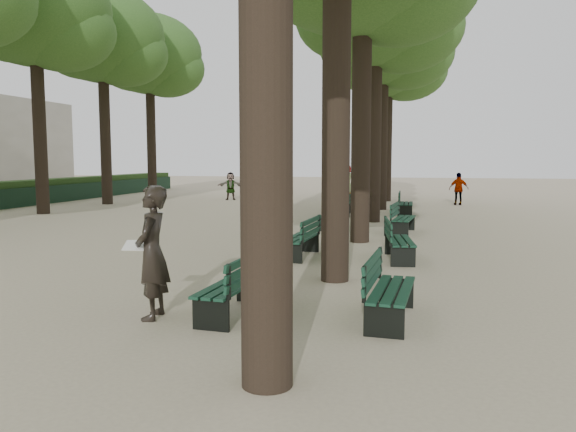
# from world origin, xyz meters

# --- Properties ---
(ground) EXTENTS (120.00, 120.00, 0.00)m
(ground) POSITION_xyz_m (0.00, 0.00, 0.00)
(ground) COLOR #B9AB8C
(ground) RESTS_ON ground
(tree_central_3) EXTENTS (6.00, 6.00, 9.95)m
(tree_central_3) POSITION_xyz_m (1.50, 13.00, 7.65)
(tree_central_3) COLOR #33261C
(tree_central_3) RESTS_ON ground
(tree_central_4) EXTENTS (6.00, 6.00, 9.95)m
(tree_central_4) POSITION_xyz_m (1.50, 18.00, 7.65)
(tree_central_4) COLOR #33261C
(tree_central_4) RESTS_ON ground
(tree_central_5) EXTENTS (6.00, 6.00, 9.95)m
(tree_central_5) POSITION_xyz_m (1.50, 23.00, 7.65)
(tree_central_5) COLOR #33261C
(tree_central_5) RESTS_ON ground
(tree_far_3) EXTENTS (6.00, 6.00, 10.45)m
(tree_far_3) POSITION_xyz_m (-12.00, 13.00, 8.14)
(tree_far_3) COLOR #33261C
(tree_far_3) RESTS_ON ground
(tree_far_4) EXTENTS (6.00, 6.00, 10.45)m
(tree_far_4) POSITION_xyz_m (-12.00, 18.00, 8.14)
(tree_far_4) COLOR #33261C
(tree_far_4) RESTS_ON ground
(tree_far_5) EXTENTS (6.00, 6.00, 10.45)m
(tree_far_5) POSITION_xyz_m (-12.00, 23.00, 8.14)
(tree_far_5) COLOR #33261C
(tree_far_5) RESTS_ON ground
(bench_left_0) EXTENTS (0.71, 1.84, 0.92)m
(bench_left_0) POSITION_xyz_m (0.37, 0.36, 0.27)
(bench_left_0) COLOR black
(bench_left_0) RESTS_ON ground
(bench_left_1) EXTENTS (0.69, 1.83, 0.92)m
(bench_left_1) POSITION_xyz_m (0.37, 5.31, 0.27)
(bench_left_1) COLOR black
(bench_left_1) RESTS_ON ground
(bench_left_2) EXTENTS (0.70, 1.84, 0.92)m
(bench_left_2) POSITION_xyz_m (0.37, 10.77, 0.27)
(bench_left_2) COLOR black
(bench_left_2) RESTS_ON ground
(bench_left_3) EXTENTS (0.80, 1.86, 0.92)m
(bench_left_3) POSITION_xyz_m (0.37, 15.15, 0.27)
(bench_left_3) COLOR black
(bench_left_3) RESTS_ON ground
(bench_right_0) EXTENTS (0.69, 1.84, 0.92)m
(bench_right_0) POSITION_xyz_m (2.63, 0.56, 0.27)
(bench_right_0) COLOR black
(bench_right_0) RESTS_ON ground
(bench_right_1) EXTENTS (0.79, 1.86, 0.92)m
(bench_right_1) POSITION_xyz_m (2.63, 5.39, 0.27)
(bench_right_1) COLOR black
(bench_right_1) RESTS_ON ground
(bench_right_2) EXTENTS (0.77, 1.85, 0.92)m
(bench_right_2) POSITION_xyz_m (2.63, 10.13, 0.27)
(bench_right_2) COLOR black
(bench_right_2) RESTS_ON ground
(bench_right_3) EXTENTS (0.57, 1.80, 0.92)m
(bench_right_3) POSITION_xyz_m (2.63, 15.95, 0.27)
(bench_right_3) COLOR black
(bench_right_3) RESTS_ON ground
(man_with_map) EXTENTS (0.68, 0.81, 1.91)m
(man_with_map) POSITION_xyz_m (-0.70, -0.04, 0.96)
(man_with_map) COLOR black
(man_with_map) RESTS_ON ground
(pedestrian_a) EXTENTS (0.43, 0.90, 1.79)m
(pedestrian_a) POSITION_xyz_m (-4.74, 25.73, 0.90)
(pedestrian_a) COLOR #262628
(pedestrian_a) RESTS_ON ground
(pedestrian_e) EXTENTS (1.44, 0.69, 1.52)m
(pedestrian_e) POSITION_xyz_m (-6.90, 22.08, 0.76)
(pedestrian_e) COLOR #262628
(pedestrian_e) RESTS_ON ground
(pedestrian_d) EXTENTS (0.95, 0.82, 1.85)m
(pedestrian_d) POSITION_xyz_m (-1.20, 28.38, 0.92)
(pedestrian_d) COLOR #262628
(pedestrian_d) RESTS_ON ground
(pedestrian_c) EXTENTS (0.95, 0.41, 1.58)m
(pedestrian_c) POSITION_xyz_m (5.08, 21.18, 0.79)
(pedestrian_c) COLOR #262628
(pedestrian_c) RESTS_ON ground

